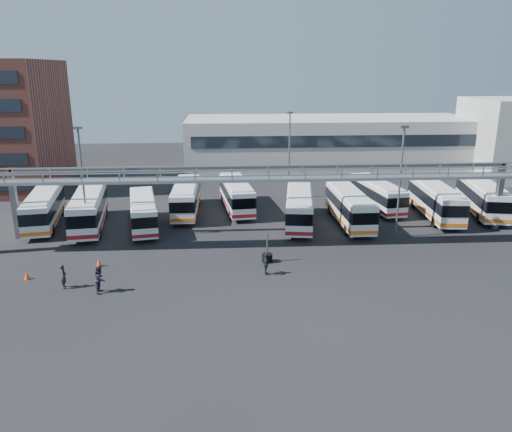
{
  "coord_description": "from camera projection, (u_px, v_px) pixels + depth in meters",
  "views": [
    {
      "loc": [
        -3.62,
        -35.56,
        14.91
      ],
      "look_at": [
        -0.94,
        6.0,
        2.59
      ],
      "focal_mm": 35.0,
      "sensor_mm": 36.0,
      "label": 1
    }
  ],
  "objects": [
    {
      "name": "bus_6",
      "position": [
        350.0,
        206.0,
        49.43
      ],
      "size": [
        2.66,
        10.95,
        3.32
      ],
      "rotation": [
        0.0,
        0.0,
        0.01
      ],
      "color": "silver",
      "rests_on": "ground"
    },
    {
      "name": "bus_2",
      "position": [
        143.0,
        211.0,
        48.26
      ],
      "size": [
        4.1,
        10.35,
        3.07
      ],
      "rotation": [
        0.0,
        0.0,
        0.18
      ],
      "color": "silver",
      "rests_on": "ground"
    },
    {
      "name": "bus_9",
      "position": [
        482.0,
        197.0,
        52.86
      ],
      "size": [
        4.74,
        11.56,
        3.42
      ],
      "rotation": [
        0.0,
        0.0,
        -0.2
      ],
      "color": "silver",
      "rests_on": "ground"
    },
    {
      "name": "light_pole_mid",
      "position": [
        400.0,
        176.0,
        44.29
      ],
      "size": [
        0.7,
        0.35,
        10.21
      ],
      "color": "#4C4F54",
      "rests_on": "ground"
    },
    {
      "name": "bus_8",
      "position": [
        436.0,
        200.0,
        51.64
      ],
      "size": [
        3.48,
        11.35,
        3.4
      ],
      "rotation": [
        0.0,
        0.0,
        -0.08
      ],
      "color": "silver",
      "rests_on": "ground"
    },
    {
      "name": "bus_4",
      "position": [
        236.0,
        194.0,
        54.34
      ],
      "size": [
        3.74,
        10.96,
        3.26
      ],
      "rotation": [
        0.0,
        0.0,
        0.12
      ],
      "color": "silver",
      "rests_on": "ground"
    },
    {
      "name": "cone_right",
      "position": [
        99.0,
        262.0,
        39.11
      ],
      "size": [
        0.45,
        0.45,
        0.66
      ],
      "primitive_type": "cone",
      "rotation": [
        0.0,
        0.0,
        0.08
      ],
      "color": "#FB480D",
      "rests_on": "ground"
    },
    {
      "name": "pedestrian_b",
      "position": [
        100.0,
        279.0,
        34.38
      ],
      "size": [
        0.79,
        0.98,
        1.95
      ],
      "primitive_type": "imported",
      "rotation": [
        0.0,
        0.0,
        1.52
      ],
      "color": "#24202C",
      "rests_on": "ground"
    },
    {
      "name": "light_pole_back",
      "position": [
        289.0,
        151.0,
        58.15
      ],
      "size": [
        0.7,
        0.35,
        10.21
      ],
      "color": "#4C4F54",
      "rests_on": "ground"
    },
    {
      "name": "bus_3",
      "position": [
        186.0,
        197.0,
        53.07
      ],
      "size": [
        2.53,
        10.73,
        3.25
      ],
      "rotation": [
        0.0,
        0.0,
        -0.0
      ],
      "color": "silver",
      "rests_on": "ground"
    },
    {
      "name": "gantry",
      "position": [
        267.0,
        183.0,
        42.54
      ],
      "size": [
        51.4,
        5.15,
        7.1
      ],
      "color": "gray",
      "rests_on": "ground"
    },
    {
      "name": "pedestrian_d",
      "position": [
        266.0,
        264.0,
        37.37
      ],
      "size": [
        0.44,
        0.99,
        1.67
      ],
      "primitive_type": "imported",
      "rotation": [
        0.0,
        0.0,
        1.61
      ],
      "color": "black",
      "rests_on": "ground"
    },
    {
      "name": "bus_7",
      "position": [
        377.0,
        194.0,
        54.81
      ],
      "size": [
        3.69,
        10.52,
        3.13
      ],
      "rotation": [
        0.0,
        0.0,
        0.13
      ],
      "color": "silver",
      "rests_on": "ground"
    },
    {
      "name": "bus_1",
      "position": [
        89.0,
        208.0,
        48.26
      ],
      "size": [
        4.2,
        11.65,
        3.46
      ],
      "rotation": [
        0.0,
        0.0,
        0.14
      ],
      "color": "silver",
      "rests_on": "ground"
    },
    {
      "name": "ground",
      "position": [
        273.0,
        270.0,
        38.48
      ],
      "size": [
        140.0,
        140.0,
        0.0
      ],
      "primitive_type": "plane",
      "color": "black",
      "rests_on": "ground"
    },
    {
      "name": "pedestrian_a",
      "position": [
        64.0,
        276.0,
        35.07
      ],
      "size": [
        0.55,
        0.72,
        1.77
      ],
      "primitive_type": "imported",
      "rotation": [
        0.0,
        0.0,
        1.79
      ],
      "color": "black",
      "rests_on": "ground"
    },
    {
      "name": "warehouse",
      "position": [
        329.0,
        145.0,
        74.45
      ],
      "size": [
        42.0,
        14.0,
        8.0
      ],
      "primitive_type": "cube",
      "color": "#9E9E99",
      "rests_on": "ground"
    },
    {
      "name": "bus_5",
      "position": [
        299.0,
        207.0,
        49.14
      ],
      "size": [
        4.02,
        10.98,
        3.26
      ],
      "rotation": [
        0.0,
        0.0,
        -0.15
      ],
      "color": "silver",
      "rests_on": "ground"
    },
    {
      "name": "cone_left",
      "position": [
        27.0,
        275.0,
        36.68
      ],
      "size": [
        0.49,
        0.49,
        0.62
      ],
      "primitive_type": "cone",
      "rotation": [
        0.0,
        0.0,
        -0.32
      ],
      "color": "#FB480D",
      "rests_on": "ground"
    },
    {
      "name": "tire_stack",
      "position": [
        267.0,
        257.0,
        39.96
      ],
      "size": [
        0.85,
        0.85,
        2.44
      ],
      "color": "black",
      "rests_on": "ground"
    },
    {
      "name": "bus_0",
      "position": [
        44.0,
        208.0,
        48.92
      ],
      "size": [
        4.31,
        11.15,
        3.3
      ],
      "rotation": [
        0.0,
        0.0,
        0.17
      ],
      "color": "silver",
      "rests_on": "ground"
    },
    {
      "name": "light_pole_left",
      "position": [
        83.0,
        178.0,
        43.52
      ],
      "size": [
        0.7,
        0.35,
        10.21
      ],
      "color": "#4C4F54",
      "rests_on": "ground"
    }
  ]
}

